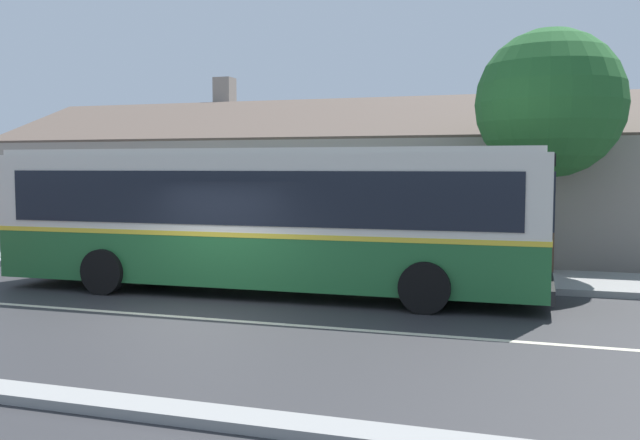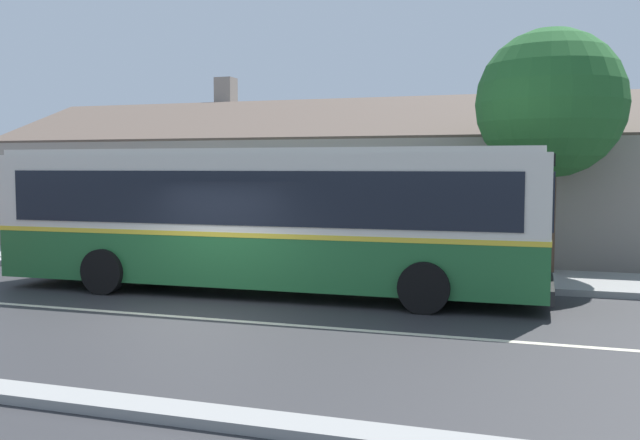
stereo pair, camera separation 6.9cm
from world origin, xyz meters
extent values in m
plane|color=#2D2D30|center=(0.00, 0.00, 0.00)|extent=(300.00, 300.00, 0.00)
cube|color=gray|center=(0.00, 6.00, 0.07)|extent=(60.00, 3.00, 0.15)
cube|color=beige|center=(0.00, 0.00, 0.00)|extent=(60.00, 0.16, 0.01)
cube|color=gray|center=(1.70, 13.06, 1.80)|extent=(27.58, 9.28, 3.60)
cube|color=brown|center=(1.70, 10.74, 4.38)|extent=(28.18, 4.69, 1.71)
cube|color=brown|center=(1.70, 15.38, 4.38)|extent=(28.18, 4.69, 1.71)
cube|color=gray|center=(-5.88, 13.99, 5.66)|extent=(0.70, 0.70, 1.20)
cube|color=black|center=(-7.95, 8.39, 1.98)|extent=(1.10, 0.06, 1.30)
cube|color=#4C3323|center=(5.84, 8.39, 1.05)|extent=(1.00, 0.06, 2.10)
cube|color=#236633|center=(0.39, 2.90, 0.81)|extent=(12.10, 2.75, 1.07)
cube|color=yellow|center=(0.39, 2.90, 1.40)|extent=(12.12, 2.77, 0.10)
cube|color=silver|center=(0.39, 2.90, 2.25)|extent=(12.10, 2.75, 1.61)
cube|color=silver|center=(0.39, 2.90, 3.12)|extent=(11.85, 2.62, 0.12)
cube|color=black|center=(0.36, 4.16, 2.15)|extent=(11.08, 0.26, 1.11)
cube|color=black|center=(0.42, 1.64, 2.15)|extent=(11.08, 0.26, 1.11)
cube|color=black|center=(6.43, 3.03, 2.15)|extent=(0.09, 2.20, 1.11)
cube|color=black|center=(6.43, 3.03, 2.92)|extent=(0.08, 1.75, 0.24)
cube|color=black|center=(6.45, 3.03, 0.40)|extent=(0.13, 2.50, 0.28)
cube|color=#197233|center=(-1.14, 4.14, 0.81)|extent=(3.37, 0.10, 0.75)
cube|color=black|center=(5.06, 4.27, 1.49)|extent=(0.90, 0.05, 2.44)
cylinder|color=black|center=(4.10, 4.23, 0.50)|extent=(1.01, 0.30, 1.00)
cylinder|color=black|center=(4.15, 1.73, 0.50)|extent=(1.01, 0.30, 1.00)
cylinder|color=black|center=(-2.95, 4.08, 0.50)|extent=(1.01, 0.30, 1.00)
cylinder|color=black|center=(-2.90, 1.58, 0.50)|extent=(1.01, 0.30, 1.00)
cube|color=brown|center=(-8.15, 6.05, 0.60)|extent=(1.53, 0.10, 0.04)
cube|color=brown|center=(-8.15, 5.91, 0.60)|extent=(1.53, 0.10, 0.04)
cube|color=brown|center=(-8.15, 5.76, 0.60)|extent=(1.53, 0.10, 0.04)
cube|color=brown|center=(-8.15, 5.64, 0.90)|extent=(1.53, 0.04, 0.10)
cube|color=brown|center=(-8.15, 5.64, 1.04)|extent=(1.53, 0.04, 0.10)
cube|color=black|center=(-7.54, 5.91, 0.38)|extent=(0.08, 0.43, 0.45)
cube|color=black|center=(-8.76, 5.91, 0.38)|extent=(0.08, 0.43, 0.45)
cylinder|color=#4C3828|center=(6.32, 7.09, 1.58)|extent=(0.36, 0.36, 3.16)
sphere|color=#235B28|center=(6.32, 7.09, 4.36)|extent=(3.70, 3.70, 3.70)
cylinder|color=gray|center=(6.21, 5.00, 1.35)|extent=(0.07, 0.07, 2.40)
cube|color=#1959A5|center=(6.21, 4.98, 2.30)|extent=(0.36, 0.03, 0.48)
camera|label=1|loc=(6.41, -11.64, 2.81)|focal=40.00mm
camera|label=2|loc=(6.47, -11.62, 2.81)|focal=40.00mm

